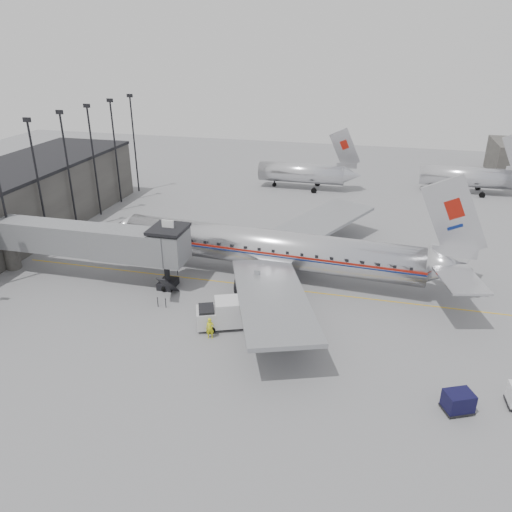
% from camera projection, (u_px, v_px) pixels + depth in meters
% --- Properties ---
extents(ground, '(160.00, 160.00, 0.00)m').
position_uv_depth(ground, '(247.00, 316.00, 45.55)').
color(ground, slate).
rests_on(ground, ground).
extents(apron_line, '(60.00, 0.15, 0.01)m').
position_uv_depth(apron_line, '(291.00, 290.00, 50.20)').
color(apron_line, gold).
rests_on(apron_line, ground).
extents(jet_bridge, '(21.00, 6.20, 7.10)m').
position_uv_depth(jet_bridge, '(98.00, 242.00, 50.80)').
color(jet_bridge, '#57595C').
rests_on(jet_bridge, ground).
extents(floodlight_masts, '(0.90, 42.25, 15.25)m').
position_uv_depth(floodlight_masts, '(53.00, 173.00, 59.77)').
color(floodlight_masts, black).
rests_on(floodlight_masts, ground).
extents(distant_aircraft_near, '(16.39, 3.20, 10.26)m').
position_uv_depth(distant_aircraft_near, '(303.00, 172.00, 82.04)').
color(distant_aircraft_near, silver).
rests_on(distant_aircraft_near, ground).
extents(distant_aircraft_mid, '(16.39, 3.20, 10.26)m').
position_uv_depth(distant_aircraft_mid, '(467.00, 176.00, 79.80)').
color(distant_aircraft_mid, silver).
rests_on(distant_aircraft_mid, ground).
extents(airliner, '(39.71, 36.70, 12.55)m').
position_uv_depth(airliner, '(276.00, 249.00, 51.75)').
color(airliner, silver).
rests_on(airliner, ground).
extents(service_van, '(5.95, 4.02, 2.61)m').
position_uv_depth(service_van, '(230.00, 313.00, 43.42)').
color(service_van, silver).
rests_on(service_van, ground).
extents(baggage_cart_navy, '(2.39, 2.16, 1.53)m').
position_uv_depth(baggage_cart_navy, '(458.00, 401.00, 33.76)').
color(baggage_cart_navy, black).
rests_on(baggage_cart_navy, ground).
extents(ramp_worker, '(0.77, 0.59, 1.88)m').
position_uv_depth(ramp_worker, '(210.00, 328.00, 41.88)').
color(ramp_worker, '#CCCF18').
rests_on(ramp_worker, ground).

